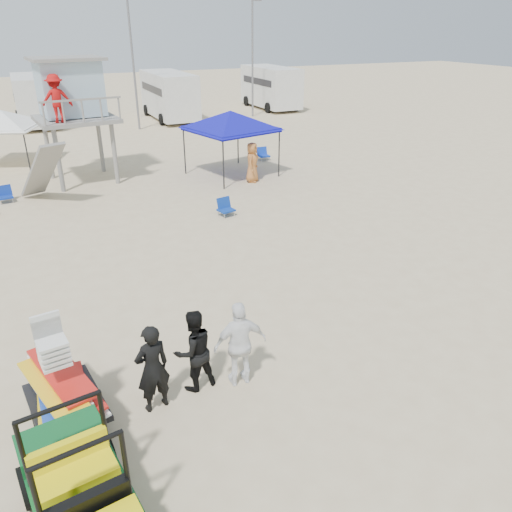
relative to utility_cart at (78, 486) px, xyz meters
name	(u,v)px	position (x,y,z in m)	size (l,w,h in m)	color
ground	(296,376)	(4.29, 1.72, -0.86)	(140.00, 140.00, 0.00)	beige
utility_cart	(78,486)	(0.00, 0.00, 0.00)	(1.56, 2.59, 1.86)	#0C4F22
surf_trailer	(62,386)	(0.01, 2.33, -0.08)	(1.38, 2.20, 1.93)	black
man_left	(152,368)	(1.52, 2.03, 0.01)	(0.64, 0.42, 1.75)	black
man_mid	(194,351)	(2.37, 2.28, -0.03)	(0.81, 0.63, 1.67)	black
man_right	(240,344)	(3.22, 2.03, 0.03)	(1.05, 0.44, 1.79)	white
lifeguard_tower	(69,93)	(2.23, 17.90, 2.91)	(3.48, 3.48, 5.07)	gray
canopy_blue	(230,114)	(8.69, 15.86, 1.91)	(3.96, 3.96, 3.33)	black
canopy_white_c	(0,113)	(-0.67, 22.14, 1.68)	(3.91, 3.91, 3.09)	black
beach_chair_a	(5,194)	(-0.93, 16.06, -0.55)	(0.61, 0.66, 0.64)	navy
beach_chair_b	(225,207)	(6.44, 11.00, -0.55)	(0.64, 0.69, 0.64)	navy
beach_chair_c	(263,154)	(11.26, 17.86, -0.55)	(0.55, 0.59, 0.64)	#1036B3
rv_mid_left	(35,98)	(1.29, 33.22, 0.94)	(2.65, 6.50, 3.25)	silver
rv_mid_right	(169,94)	(10.29, 31.72, 0.94)	(2.64, 7.00, 3.25)	silver
rv_far_right	(271,86)	(19.29, 33.22, 0.94)	(2.64, 6.60, 3.25)	silver
light_pole_left	(133,66)	(7.29, 28.72, 3.14)	(0.14, 0.14, 8.00)	slate
light_pole_right	(252,60)	(16.29, 30.22, 3.14)	(0.14, 0.14, 8.00)	slate
distant_beachgoers	(55,163)	(1.19, 18.10, 0.01)	(13.69, 6.77, 1.76)	navy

